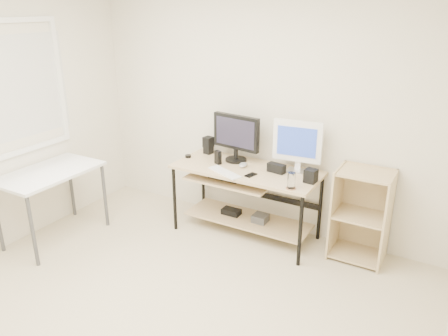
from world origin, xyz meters
TOP-DOWN VIEW (x-y plane):
  - room at (-0.14, 0.04)m, footprint 4.01×4.01m
  - desk at (-0.03, 1.66)m, footprint 1.50×0.65m
  - side_table at (-1.68, 0.60)m, footprint 0.60×1.00m
  - shelf_unit at (1.15, 1.82)m, footprint 0.50×0.40m
  - black_monitor at (-0.20, 1.80)m, footprint 0.54×0.23m
  - white_imac at (0.46, 1.83)m, footprint 0.49×0.15m
  - keyboard at (-0.13, 1.43)m, footprint 0.42×0.26m
  - mouse at (-0.05, 1.68)m, footprint 0.10×0.14m
  - center_speaker at (0.31, 1.70)m, footprint 0.19×0.11m
  - speaker_left at (-0.58, 1.86)m, footprint 0.11×0.11m
  - speaker_right at (0.69, 1.63)m, footprint 0.12×0.12m
  - audio_controller at (-0.32, 1.63)m, footprint 0.08×0.07m
  - volume_puck at (-0.71, 1.64)m, footprint 0.08×0.08m
  - smartphone at (0.13, 1.50)m, footprint 0.09×0.14m
  - coaster at (0.58, 1.40)m, footprint 0.11×0.11m
  - drinking_glass at (0.58, 1.40)m, footprint 0.09×0.09m

SIDE VIEW (x-z plane):
  - shelf_unit at x=1.15m, z-range 0.00..0.90m
  - desk at x=-0.03m, z-range 0.16..0.91m
  - side_table at x=-1.68m, z-range 0.30..1.05m
  - coaster at x=0.58m, z-range 0.75..0.76m
  - smartphone at x=0.13m, z-range 0.75..0.76m
  - keyboard at x=-0.13m, z-range 0.75..0.76m
  - volume_puck at x=-0.71m, z-range 0.75..0.78m
  - mouse at x=-0.05m, z-range 0.75..0.79m
  - center_speaker at x=0.31m, z-range 0.75..0.84m
  - speaker_right at x=0.69m, z-range 0.75..0.88m
  - audio_controller at x=-0.32m, z-range 0.75..0.89m
  - drinking_glass at x=0.58m, z-range 0.76..0.90m
  - speaker_left at x=-0.58m, z-range 0.75..0.95m
  - black_monitor at x=-0.20m, z-range 0.79..1.28m
  - white_imac at x=0.46m, z-range 0.79..1.31m
  - room at x=-0.14m, z-range 0.01..2.63m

